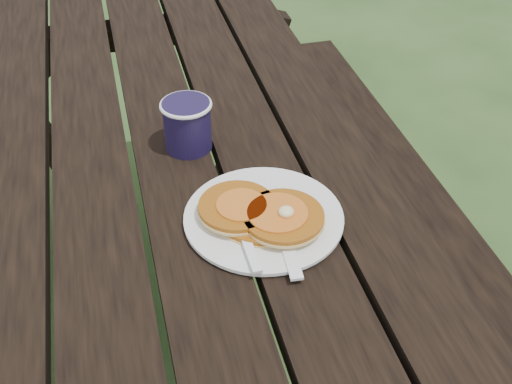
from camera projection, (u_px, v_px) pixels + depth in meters
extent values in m
plane|color=#26401B|center=(192.00, 366.00, 1.73)|extent=(60.00, 60.00, 0.00)
cube|color=black|center=(169.00, 144.00, 1.27)|extent=(0.75, 1.80, 0.04)
cube|color=black|center=(405.00, 213.00, 1.57)|extent=(0.25, 1.80, 0.04)
cylinder|color=white|center=(264.00, 218.00, 1.06)|extent=(0.31, 0.31, 0.01)
cylinder|color=#AC5E13|center=(259.00, 218.00, 1.05)|extent=(0.13, 0.13, 0.01)
cylinder|color=#AC5E13|center=(237.00, 207.00, 1.05)|extent=(0.13, 0.13, 0.01)
cylinder|color=#AC5E13|center=(283.00, 217.00, 1.03)|extent=(0.13, 0.13, 0.01)
cylinder|color=#BA5C1A|center=(277.00, 212.00, 1.03)|extent=(0.10, 0.10, 0.00)
ellipsoid|color=#F4E59E|center=(286.00, 212.00, 1.02)|extent=(0.03, 0.03, 0.02)
cube|color=white|center=(285.00, 238.00, 1.02)|extent=(0.03, 0.18, 0.00)
cylinder|color=#191134|center=(187.00, 125.00, 1.20)|extent=(0.09, 0.09, 0.10)
torus|color=white|center=(186.00, 105.00, 1.17)|extent=(0.10, 0.10, 0.01)
cylinder|color=black|center=(186.00, 106.00, 1.17)|extent=(0.08, 0.08, 0.01)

